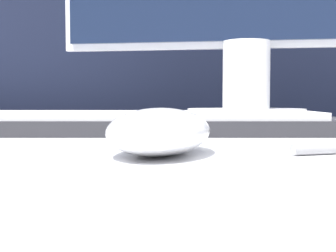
% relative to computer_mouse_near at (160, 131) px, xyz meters
% --- Properties ---
extents(partition_panel, '(5.00, 0.03, 1.28)m').
position_rel_computer_mouse_near_xyz_m(partition_panel, '(0.02, 0.83, -0.10)').
color(partition_panel, black).
rests_on(partition_panel, ground_plane).
extents(computer_mouse_near, '(0.08, 0.12, 0.03)m').
position_rel_computer_mouse_near_xyz_m(computer_mouse_near, '(0.00, 0.00, 0.00)').
color(computer_mouse_near, white).
rests_on(computer_mouse_near, desk).
extents(keyboard, '(0.47, 0.19, 0.02)m').
position_rel_computer_mouse_near_xyz_m(keyboard, '(-0.08, 0.18, -0.00)').
color(keyboard, '#28282D').
rests_on(keyboard, desk).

